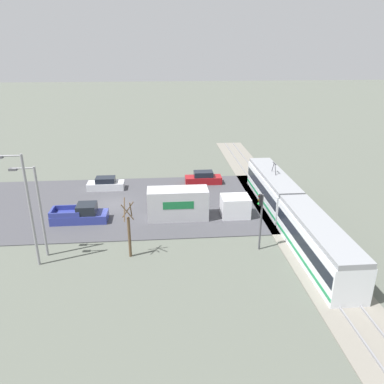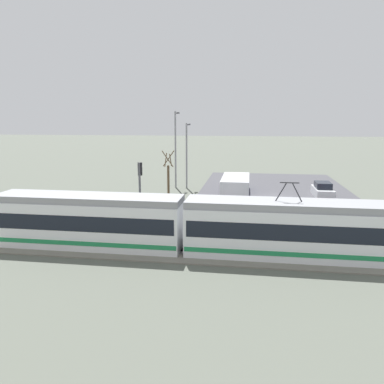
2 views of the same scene
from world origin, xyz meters
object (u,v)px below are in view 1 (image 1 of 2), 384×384
(box_truck, at_px, (192,204))
(light_rail_tram, at_px, (291,211))
(street_lamp_mid_block, at_px, (27,205))
(pickup_truck, at_px, (81,215))
(sedan_car_0, at_px, (106,184))
(sedan_car_1, at_px, (203,178))
(street_tree, at_px, (129,231))
(traffic_light_pole, at_px, (261,214))
(street_lamp_near_crossing, at_px, (37,206))

(box_truck, bearing_deg, light_rail_tram, 73.49)
(street_lamp_mid_block, bearing_deg, pickup_truck, 165.13)
(light_rail_tram, distance_m, sedan_car_0, 22.30)
(sedan_car_1, bearing_deg, pickup_truck, 126.91)
(street_tree, relative_size, street_lamp_mid_block, 0.56)
(sedan_car_1, relative_size, traffic_light_pole, 0.91)
(light_rail_tram, distance_m, street_tree, 15.53)
(sedan_car_0, bearing_deg, box_truck, -132.76)
(light_rail_tram, bearing_deg, pickup_truck, -97.84)
(pickup_truck, height_order, sedan_car_1, pickup_truck)
(traffic_light_pole, height_order, street_tree, street_tree)
(sedan_car_1, bearing_deg, street_lamp_near_crossing, 137.16)
(light_rail_tram, relative_size, box_truck, 2.40)
(traffic_light_pole, distance_m, street_lamp_mid_block, 18.29)
(sedan_car_0, height_order, street_lamp_near_crossing, street_lamp_near_crossing)
(light_rail_tram, height_order, street_lamp_near_crossing, street_lamp_near_crossing)
(pickup_truck, distance_m, traffic_light_pole, 17.67)
(pickup_truck, bearing_deg, sedan_car_1, 126.91)
(street_lamp_mid_block, bearing_deg, light_rail_tram, 102.37)
(light_rail_tram, height_order, street_tree, street_tree)
(street_lamp_near_crossing, xyz_separation_m, street_lamp_mid_block, (1.39, -0.25, 0.70))
(light_rail_tram, distance_m, street_lamp_mid_block, 23.07)
(sedan_car_1, distance_m, street_lamp_near_crossing, 22.50)
(sedan_car_1, bearing_deg, light_rail_tram, -151.47)
(street_lamp_near_crossing, bearing_deg, street_tree, 84.10)
(street_lamp_near_crossing, relative_size, street_lamp_mid_block, 0.85)
(light_rail_tram, bearing_deg, traffic_light_pole, -45.91)
(sedan_car_1, height_order, street_lamp_mid_block, street_lamp_mid_block)
(light_rail_tram, relative_size, sedan_car_1, 5.37)
(traffic_light_pole, bearing_deg, box_truck, -142.65)
(box_truck, xyz_separation_m, street_lamp_near_crossing, (6.24, -12.78, 2.98))
(sedan_car_1, height_order, street_lamp_near_crossing, street_lamp_near_crossing)
(box_truck, xyz_separation_m, traffic_light_pole, (6.72, 5.13, 1.77))
(light_rail_tram, distance_m, pickup_truck, 20.45)
(light_rail_tram, xyz_separation_m, street_lamp_mid_block, (4.89, -22.28, 3.50))
(light_rail_tram, bearing_deg, street_lamp_mid_block, -77.63)
(traffic_light_pole, xyz_separation_m, street_tree, (0.25, -10.82, -0.97))
(box_truck, height_order, street_lamp_near_crossing, street_lamp_near_crossing)
(light_rail_tram, bearing_deg, sedan_car_0, -121.72)
(sedan_car_0, bearing_deg, street_lamp_mid_block, 168.66)
(box_truck, height_order, sedan_car_0, box_truck)
(pickup_truck, bearing_deg, traffic_light_pole, 67.23)
(light_rail_tram, height_order, traffic_light_pole, traffic_light_pole)
(pickup_truck, distance_m, street_lamp_near_crossing, 7.52)
(sedan_car_1, relative_size, street_lamp_near_crossing, 0.59)
(sedan_car_0, xyz_separation_m, sedan_car_1, (-1.06, 12.01, 0.03))
(sedan_car_1, bearing_deg, traffic_light_pole, -170.41)
(pickup_truck, bearing_deg, street_tree, 37.11)
(sedan_car_1, xyz_separation_m, traffic_light_pole, (16.75, 2.83, 2.55))
(street_lamp_near_crossing, height_order, street_lamp_mid_block, street_lamp_mid_block)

